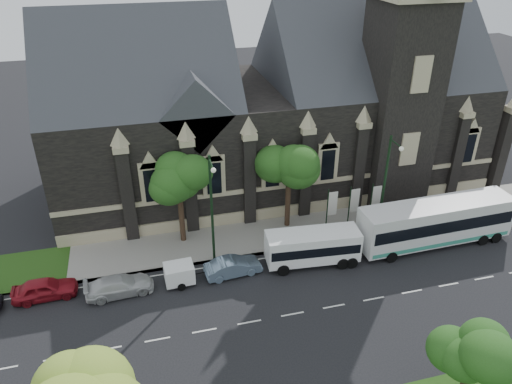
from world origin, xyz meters
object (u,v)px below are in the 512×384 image
object	(u,v)px
street_lamp_near	(386,182)
banner_flag_right	(374,200)
street_lamp_mid	(212,205)
banner_flag_center	(353,203)
box_trailer	(179,273)
car_far_white	(119,285)
sedan	(233,267)
car_far_red	(45,289)
tree_walk_left	(181,178)
tree_park_east	(475,350)
tour_coach	(436,222)
banner_flag_left	(331,206)
shuttle_bus	(313,246)
tree_walk_right	(291,165)

from	to	relation	value
street_lamp_near	banner_flag_right	world-z (taller)	street_lamp_near
street_lamp_mid	banner_flag_center	world-z (taller)	street_lamp_mid
box_trailer	car_far_white	bearing A→B (deg)	177.52
banner_flag_center	box_trailer	xyz separation A→B (m)	(-15.23, -3.86, -1.46)
banner_flag_center	sedan	size ratio (longest dim) A/B	0.94
street_lamp_mid	car_far_red	distance (m)	13.01
tree_walk_left	banner_flag_right	distance (m)	16.52
tree_park_east	box_trailer	bearing A→B (deg)	132.19
sedan	box_trailer	bearing A→B (deg)	85.15
street_lamp_near	box_trailer	bearing A→B (deg)	-173.44
tour_coach	box_trailer	xyz separation A→B (m)	(-20.69, 0.13, -1.12)
banner_flag_left	banner_flag_right	xyz separation A→B (m)	(4.00, 0.00, 0.00)
banner_flag_center	car_far_white	bearing A→B (deg)	-168.79
street_lamp_mid	banner_flag_right	distance (m)	14.67
tour_coach	banner_flag_right	bearing A→B (deg)	129.48
tree_park_east	tree_walk_left	world-z (taller)	tree_walk_left
banner_flag_center	shuttle_bus	xyz separation A→B (m)	(-5.03, -3.96, -0.79)
tree_park_east	banner_flag_left	distance (m)	18.46
box_trailer	banner_flag_center	bearing A→B (deg)	11.74
banner_flag_left	shuttle_bus	world-z (taller)	banner_flag_left
banner_flag_right	box_trailer	distance (m)	17.71
street_lamp_near	car_far_red	world-z (taller)	street_lamp_near
tree_park_east	banner_flag_center	xyz separation A→B (m)	(2.11, 18.32, -2.24)
tree_walk_right	box_trailer	size ratio (longest dim) A/B	2.55
street_lamp_near	tree_walk_left	bearing A→B (deg)	167.13
car_far_red	tree_park_east	bearing A→B (deg)	-126.57
banner_flag_left	car_far_red	bearing A→B (deg)	-172.53
banner_flag_left	car_far_white	size ratio (longest dim) A/B	0.84
car_far_red	banner_flag_left	bearing A→B (deg)	-84.63
box_trailer	car_far_red	xyz separation A→B (m)	(-9.27, 0.90, -0.18)
banner_flag_left	street_lamp_near	bearing A→B (deg)	-27.18
tree_walk_right	street_lamp_near	bearing A→B (deg)	-28.06
street_lamp_mid	tree_park_east	bearing A→B (deg)	-58.21
street_lamp_mid	tree_walk_left	bearing A→B (deg)	116.47
car_far_red	tree_walk_left	bearing A→B (deg)	-68.03
tree_park_east	tour_coach	xyz separation A→B (m)	(7.57, 14.34, -2.58)
banner_flag_center	box_trailer	distance (m)	15.78
tour_coach	sedan	xyz separation A→B (m)	(-16.70, 0.18, -1.34)
street_lamp_near	shuttle_bus	distance (m)	7.88
sedan	car_far_red	distance (m)	13.29
banner_flag_right	shuttle_bus	world-z (taller)	banner_flag_right
tree_walk_right	car_far_white	bearing A→B (deg)	-158.84
tree_park_east	sedan	distance (m)	17.59
box_trailer	tree_park_east	bearing A→B (deg)	-50.28
banner_flag_right	sedan	xyz separation A→B (m)	(-13.24, -3.80, -1.68)
street_lamp_near	sedan	size ratio (longest dim) A/B	2.11
street_lamp_near	banner_flag_right	size ratio (longest dim) A/B	2.25
tree_park_east	street_lamp_near	bearing A→B (deg)	76.89
street_lamp_mid	car_far_white	xyz separation A→B (m)	(-7.17, -1.95, -4.42)
street_lamp_near	sedan	distance (m)	13.82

